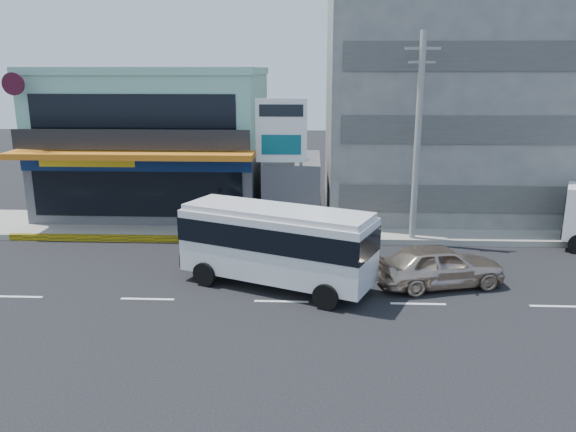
{
  "coord_description": "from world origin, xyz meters",
  "views": [
    {
      "loc": [
        1.09,
        -19.16,
        8.29
      ],
      "look_at": [
        0.06,
        4.05,
        2.2
      ],
      "focal_mm": 35.0,
      "sensor_mm": 36.0,
      "label": 1
    }
  ],
  "objects_px": {
    "shop_building": "(160,143)",
    "sedan": "(439,265)",
    "motorcycle_rider": "(207,232)",
    "minibus": "(277,240)",
    "satellite_dish": "(292,159)",
    "utility_pole_near": "(418,138)",
    "billboard": "(281,138)",
    "concrete_building": "(465,92)"
  },
  "relations": [
    {
      "from": "minibus",
      "to": "utility_pole_near",
      "type": "bearing_deg",
      "value": 43.28
    },
    {
      "from": "sedan",
      "to": "motorcycle_rider",
      "type": "relative_size",
      "value": 2.54
    },
    {
      "from": "sedan",
      "to": "billboard",
      "type": "bearing_deg",
      "value": 27.54
    },
    {
      "from": "satellite_dish",
      "to": "utility_pole_near",
      "type": "xyz_separation_m",
      "value": [
        6.0,
        -3.6,
        1.57
      ]
    },
    {
      "from": "minibus",
      "to": "sedan",
      "type": "xyz_separation_m",
      "value": [
        6.37,
        0.33,
        -1.04
      ]
    },
    {
      "from": "sedan",
      "to": "motorcycle_rider",
      "type": "xyz_separation_m",
      "value": [
        -10.1,
        4.97,
        -0.2
      ]
    },
    {
      "from": "shop_building",
      "to": "satellite_dish",
      "type": "xyz_separation_m",
      "value": [
        8.0,
        -2.95,
        -0.42
      ]
    },
    {
      "from": "billboard",
      "to": "minibus",
      "type": "relative_size",
      "value": 0.87
    },
    {
      "from": "satellite_dish",
      "to": "sedan",
      "type": "height_order",
      "value": "satellite_dish"
    },
    {
      "from": "billboard",
      "to": "utility_pole_near",
      "type": "height_order",
      "value": "utility_pole_near"
    },
    {
      "from": "concrete_building",
      "to": "motorcycle_rider",
      "type": "relative_size",
      "value": 8.12
    },
    {
      "from": "sedan",
      "to": "motorcycle_rider",
      "type": "height_order",
      "value": "motorcycle_rider"
    },
    {
      "from": "concrete_building",
      "to": "billboard",
      "type": "xyz_separation_m",
      "value": [
        -10.5,
        -5.8,
        -2.07
      ]
    },
    {
      "from": "utility_pole_near",
      "to": "shop_building",
      "type": "bearing_deg",
      "value": 154.94
    },
    {
      "from": "concrete_building",
      "to": "utility_pole_near",
      "type": "bearing_deg",
      "value": -117.76
    },
    {
      "from": "concrete_building",
      "to": "shop_building",
      "type": "bearing_deg",
      "value": -176.65
    },
    {
      "from": "satellite_dish",
      "to": "billboard",
      "type": "relative_size",
      "value": 0.22
    },
    {
      "from": "satellite_dish",
      "to": "sedan",
      "type": "distance_m",
      "value": 11.35
    },
    {
      "from": "utility_pole_near",
      "to": "minibus",
      "type": "xyz_separation_m",
      "value": [
        -6.27,
        -5.9,
        -3.26
      ]
    },
    {
      "from": "sedan",
      "to": "concrete_building",
      "type": "bearing_deg",
      "value": -30.78
    },
    {
      "from": "shop_building",
      "to": "minibus",
      "type": "xyz_separation_m",
      "value": [
        7.73,
        -12.45,
        -2.11
      ]
    },
    {
      "from": "sedan",
      "to": "minibus",
      "type": "bearing_deg",
      "value": 78.62
    },
    {
      "from": "minibus",
      "to": "satellite_dish",
      "type": "bearing_deg",
      "value": 88.4
    },
    {
      "from": "shop_building",
      "to": "utility_pole_near",
      "type": "relative_size",
      "value": 1.24
    },
    {
      "from": "shop_building",
      "to": "billboard",
      "type": "relative_size",
      "value": 1.8
    },
    {
      "from": "concrete_building",
      "to": "satellite_dish",
      "type": "xyz_separation_m",
      "value": [
        -10.0,
        -4.0,
        -3.42
      ]
    },
    {
      "from": "concrete_building",
      "to": "sedan",
      "type": "relative_size",
      "value": 3.2
    },
    {
      "from": "sedan",
      "to": "utility_pole_near",
      "type": "bearing_deg",
      "value": -13.23
    },
    {
      "from": "shop_building",
      "to": "sedan",
      "type": "relative_size",
      "value": 2.48
    },
    {
      "from": "concrete_building",
      "to": "sedan",
      "type": "distance_m",
      "value": 15.05
    },
    {
      "from": "billboard",
      "to": "motorcycle_rider",
      "type": "xyz_separation_m",
      "value": [
        -3.5,
        -2.4,
        -4.28
      ]
    },
    {
      "from": "satellite_dish",
      "to": "utility_pole_near",
      "type": "bearing_deg",
      "value": -30.96
    },
    {
      "from": "sedan",
      "to": "satellite_dish",
      "type": "bearing_deg",
      "value": 19.33
    },
    {
      "from": "shop_building",
      "to": "motorcycle_rider",
      "type": "xyz_separation_m",
      "value": [
        4.0,
        -7.15,
        -3.35
      ]
    },
    {
      "from": "utility_pole_near",
      "to": "minibus",
      "type": "relative_size",
      "value": 1.27
    },
    {
      "from": "billboard",
      "to": "minibus",
      "type": "xyz_separation_m",
      "value": [
        0.23,
        -7.7,
        -3.04
      ]
    },
    {
      "from": "utility_pole_near",
      "to": "minibus",
      "type": "height_order",
      "value": "utility_pole_near"
    },
    {
      "from": "motorcycle_rider",
      "to": "satellite_dish",
      "type": "bearing_deg",
      "value": 46.4
    },
    {
      "from": "concrete_building",
      "to": "billboard",
      "type": "relative_size",
      "value": 2.32
    },
    {
      "from": "satellite_dish",
      "to": "motorcycle_rider",
      "type": "distance_m",
      "value": 6.5
    },
    {
      "from": "satellite_dish",
      "to": "concrete_building",
      "type": "bearing_deg",
      "value": 21.8
    },
    {
      "from": "shop_building",
      "to": "concrete_building",
      "type": "distance_m",
      "value": 18.28
    }
  ]
}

